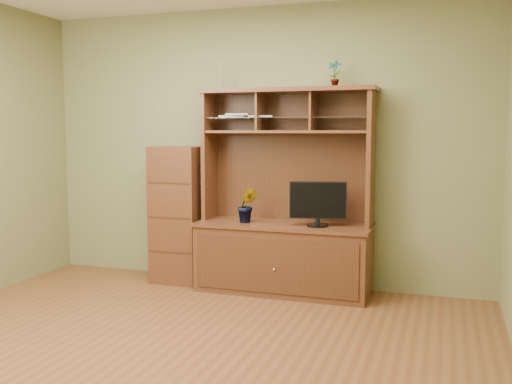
% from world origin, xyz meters
% --- Properties ---
extents(room, '(4.54, 4.04, 2.74)m').
position_xyz_m(room, '(0.00, 0.00, 1.35)').
color(room, brown).
rests_on(room, ground).
extents(media_hutch, '(1.66, 0.61, 1.90)m').
position_xyz_m(media_hutch, '(0.35, 1.73, 0.52)').
color(media_hutch, '#412412').
rests_on(media_hutch, room).
extents(monitor, '(0.50, 0.20, 0.40)m').
position_xyz_m(monitor, '(0.68, 1.65, 0.86)').
color(monitor, black).
rests_on(monitor, media_hutch).
extents(orchid_plant, '(0.20, 0.17, 0.33)m').
position_xyz_m(orchid_plant, '(0.01, 1.65, 0.82)').
color(orchid_plant, '#2E5D20').
rests_on(orchid_plant, media_hutch).
extents(top_plant, '(0.14, 0.10, 0.24)m').
position_xyz_m(top_plant, '(0.79, 1.80, 2.02)').
color(top_plant, '#396924').
rests_on(top_plant, media_hutch).
extents(reed_diffuser, '(0.06, 0.06, 0.28)m').
position_xyz_m(reed_diffuser, '(-0.31, 1.81, 2.01)').
color(reed_diffuser, silver).
rests_on(reed_diffuser, media_hutch).
extents(magazines, '(0.57, 0.24, 0.04)m').
position_xyz_m(magazines, '(-0.09, 1.80, 1.65)').
color(magazines, silver).
rests_on(magazines, media_hutch).
extents(side_cabinet, '(0.48, 0.44, 1.35)m').
position_xyz_m(side_cabinet, '(-0.75, 1.76, 0.68)').
color(side_cabinet, '#412412').
rests_on(side_cabinet, room).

